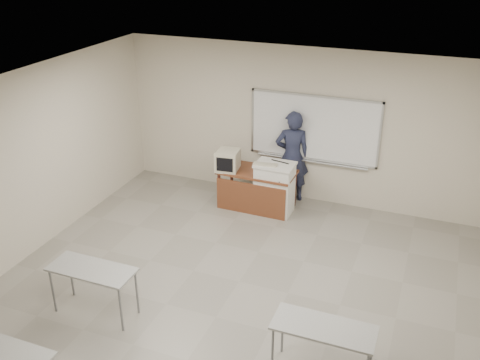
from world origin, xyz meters
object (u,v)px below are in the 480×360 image
at_px(whiteboard, 314,129).
at_px(podium, 274,188).
at_px(crt_monitor, 228,160).
at_px(presenter, 292,156).
at_px(laptop, 276,174).
at_px(mouse, 286,173).
at_px(instructor_desk, 255,183).
at_px(keyboard, 265,164).

bearing_deg(whiteboard, podium, -123.07).
distance_m(crt_monitor, presenter, 1.26).
bearing_deg(presenter, podium, 61.15).
bearing_deg(whiteboard, presenter, -164.26).
xyz_separation_m(podium, laptop, (0.02, -0.02, 0.31)).
distance_m(mouse, presenter, 0.53).
bearing_deg(podium, mouse, 42.08).
bearing_deg(whiteboard, crt_monitor, -151.01).
xyz_separation_m(laptop, mouse, (0.15, 0.17, -0.04)).
relative_size(podium, mouse, 10.13).
bearing_deg(podium, crt_monitor, -177.89).
bearing_deg(laptop, podium, 143.45).
height_order(instructor_desk, podium, podium).
height_order(laptop, keyboard, keyboard).
xyz_separation_m(crt_monitor, laptop, (0.95, 0.00, -0.13)).
bearing_deg(keyboard, crt_monitor, 166.56).
distance_m(whiteboard, keyboard, 1.20).
height_order(whiteboard, crt_monitor, whiteboard).
bearing_deg(crt_monitor, mouse, 2.05).
relative_size(whiteboard, keyboard, 5.61).
height_order(podium, laptop, laptop).
distance_m(whiteboard, podium, 1.34).
xyz_separation_m(whiteboard, keyboard, (-0.65, -0.89, -0.47)).
bearing_deg(keyboard, presenter, 63.91).
bearing_deg(keyboard, instructor_desk, 148.34).
bearing_deg(laptop, instructor_desk, -169.79).
bearing_deg(crt_monitor, whiteboard, 22.02).
relative_size(laptop, keyboard, 0.82).
distance_m(keyboard, presenter, 0.84).
relative_size(keyboard, presenter, 0.24).
xyz_separation_m(keyboard, presenter, (0.28, 0.78, -0.10)).
relative_size(podium, presenter, 0.55).
relative_size(instructor_desk, presenter, 0.79).
relative_size(whiteboard, crt_monitor, 5.39).
xyz_separation_m(instructor_desk, crt_monitor, (-0.55, -0.01, 0.39)).
bearing_deg(podium, keyboard, -140.75).
bearing_deg(crt_monitor, keyboard, -13.94).
distance_m(podium, laptop, 0.31).
height_order(instructor_desk, laptop, laptop).
height_order(instructor_desk, mouse, mouse).
height_order(laptop, mouse, laptop).
distance_m(podium, crt_monitor, 1.03).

